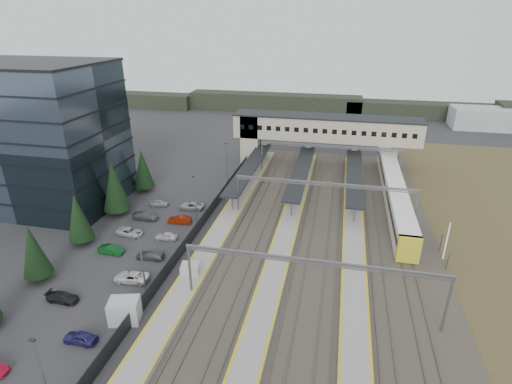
% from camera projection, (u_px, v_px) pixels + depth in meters
% --- Properties ---
extents(ground, '(220.00, 220.00, 0.00)m').
position_uv_depth(ground, '(227.00, 261.00, 54.61)').
color(ground, '#2B2B2D').
rests_on(ground, ground).
extents(office_building, '(24.30, 18.30, 24.30)m').
position_uv_depth(office_building, '(39.00, 136.00, 67.44)').
color(office_building, '#384454').
rests_on(office_building, ground).
extents(conifer_row, '(4.42, 49.82, 9.50)m').
position_uv_depth(conifer_row, '(60.00, 227.00, 53.49)').
color(conifer_row, black).
rests_on(conifer_row, ground).
extents(car_park, '(10.51, 44.67, 1.28)m').
position_uv_depth(car_park, '(121.00, 265.00, 52.87)').
color(car_park, '#9A999D').
rests_on(car_park, ground).
extents(lampposts, '(0.50, 53.25, 8.07)m').
position_uv_depth(lampposts, '(173.00, 223.00, 55.54)').
color(lampposts, slate).
rests_on(lampposts, ground).
extents(fence, '(0.08, 90.00, 2.00)m').
position_uv_depth(fence, '(194.00, 232.00, 59.94)').
color(fence, '#26282B').
rests_on(fence, ground).
extents(relay_cabin_near, '(3.71, 3.11, 2.67)m').
position_uv_depth(relay_cabin_near, '(125.00, 311.00, 43.51)').
color(relay_cabin_near, '#A9ABAE').
rests_on(relay_cabin_near, ground).
extents(relay_cabin_far, '(2.59, 2.29, 2.09)m').
position_uv_depth(relay_cabin_far, '(191.00, 272.00, 50.66)').
color(relay_cabin_far, '#A9ABAE').
rests_on(relay_cabin_far, ground).
extents(rail_corridor, '(34.00, 90.00, 0.92)m').
position_uv_depth(rail_corridor, '(299.00, 248.00, 57.15)').
color(rail_corridor, '#36322A').
rests_on(rail_corridor, ground).
extents(canopies, '(23.10, 30.00, 3.28)m').
position_uv_depth(canopies, '(301.00, 170.00, 75.81)').
color(canopies, black).
rests_on(canopies, ground).
extents(footbridge, '(40.40, 6.40, 11.20)m').
position_uv_depth(footbridge, '(313.00, 130.00, 87.46)').
color(footbridge, '#BCB190').
rests_on(footbridge, ground).
extents(gantries, '(28.40, 62.28, 7.17)m').
position_uv_depth(gantries, '(319.00, 221.00, 52.54)').
color(gantries, slate).
rests_on(gantries, ground).
extents(train, '(3.07, 42.62, 3.86)m').
position_uv_depth(train, '(394.00, 190.00, 71.80)').
color(train, white).
rests_on(train, ground).
extents(billboard, '(1.71, 5.37, 4.64)m').
position_uv_depth(billboard, '(447.00, 241.00, 53.57)').
color(billboard, slate).
rests_on(billboard, ground).
extents(treeline_far, '(170.00, 19.00, 7.00)m').
position_uv_depth(treeline_far, '(374.00, 109.00, 131.29)').
color(treeline_far, black).
rests_on(treeline_far, ground).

